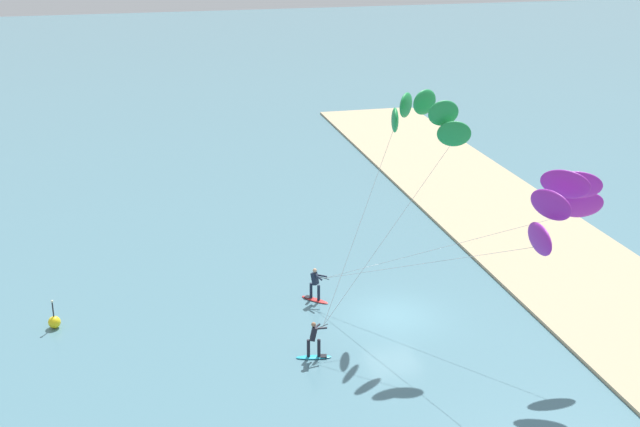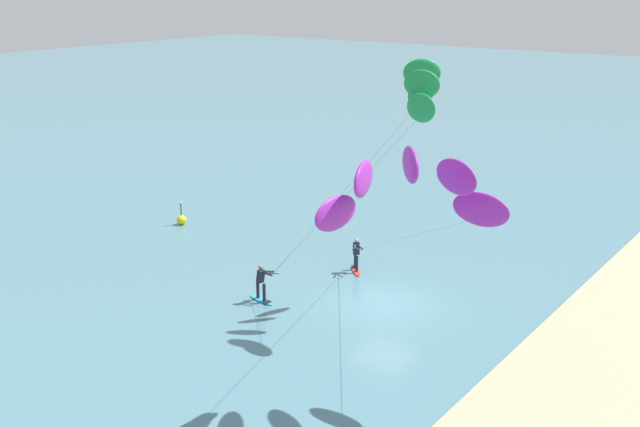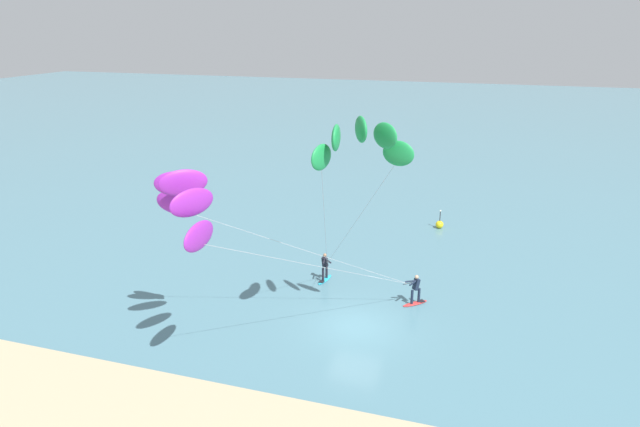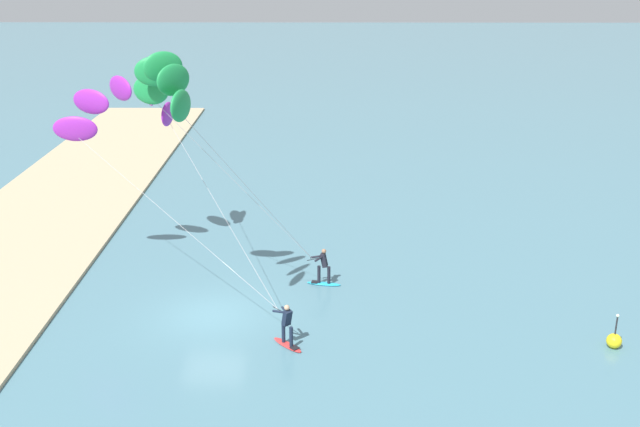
# 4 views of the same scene
# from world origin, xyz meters

# --- Properties ---
(ground_plane) EXTENTS (240.00, 240.00, 0.00)m
(ground_plane) POSITION_xyz_m (0.00, 0.00, 0.00)
(ground_plane) COLOR slate
(kitesurfer_nearshore) EXTENTS (5.77, 8.07, 10.52)m
(kitesurfer_nearshore) POSITION_xyz_m (0.14, -0.93, 8.98)
(kitesurfer_nearshore) COLOR #23ADD1
(kitesurfer_nearshore) RESTS_ON ground
(kitesurfer_mid_water) EXTENTS (11.84, 11.07, 8.59)m
(kitesurfer_mid_water) POSITION_xyz_m (-5.88, -4.27, 7.04)
(kitesurfer_mid_water) COLOR red
(kitesurfer_mid_water) RESTS_ON ground
(marker_buoy) EXTENTS (0.56, 0.56, 1.38)m
(marker_buoy) POSITION_xyz_m (2.50, 15.24, 0.30)
(marker_buoy) COLOR yellow
(marker_buoy) RESTS_ON ground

